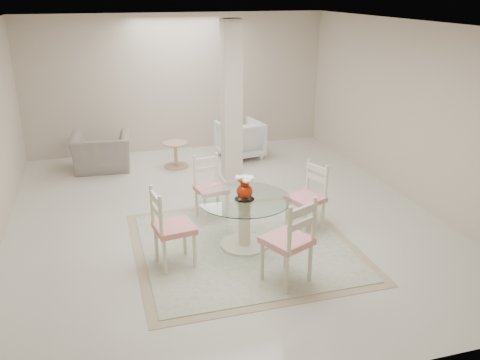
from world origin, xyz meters
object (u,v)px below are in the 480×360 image
object	(u,v)px
column	(231,105)
dining_chair_south	(292,236)
dining_table	(244,223)
red_vase	(245,187)
dining_chair_east	(310,192)
dining_chair_west	(168,222)
side_table	(176,156)
armchair_white	(240,139)
dining_chair_north	(209,183)
recliner_taupe	(102,152)

from	to	relation	value
column	dining_chair_south	distance (m)	3.37
dining_table	red_vase	bearing A→B (deg)	-33.69
column	dining_chair_south	bearing A→B (deg)	-93.77
dining_chair_east	dining_chair_south	world-z (taller)	dining_chair_south
column	dining_chair_west	size ratio (longest dim) A/B	2.44
dining_chair_south	side_table	bearing A→B (deg)	-107.42
dining_table	dining_chair_south	size ratio (longest dim) A/B	1.01
dining_table	armchair_white	xyz separation A→B (m)	(0.99, 3.59, 0.02)
red_vase	dining_chair_north	bearing A→B (deg)	102.90
dining_chair_west	dining_table	bearing A→B (deg)	-85.62
column	recliner_taupe	distance (m)	2.67
dining_chair_north	side_table	world-z (taller)	dining_chair_north
dining_chair_south	armchair_white	bearing A→B (deg)	-124.10
dining_chair_south	side_table	world-z (taller)	dining_chair_south
dining_chair_north	dining_chair_west	xyz separation A→B (m)	(-0.77, -1.21, 0.04)
red_vase	dining_chair_west	xyz separation A→B (m)	(-1.00, -0.22, -0.25)
column	recliner_taupe	size ratio (longest dim) A/B	2.65
dining_table	dining_chair_east	bearing A→B (deg)	13.48
column	dining_chair_west	bearing A→B (deg)	-120.17
side_table	dining_table	bearing A→B (deg)	-84.44
column	armchair_white	distance (m)	1.72
dining_chair_north	armchair_white	distance (m)	2.87
dining_chair_east	armchair_white	size ratio (longest dim) A/B	1.33
dining_chair_east	recliner_taupe	distance (m)	4.26
dining_chair_south	recliner_taupe	size ratio (longest dim) A/B	1.14
dining_chair_north	recliner_taupe	size ratio (longest dim) A/B	1.01
recliner_taupe	armchair_white	bearing A→B (deg)	-175.43
dining_table	dining_chair_north	xyz separation A→B (m)	(-0.22, 0.99, 0.20)
column	red_vase	world-z (taller)	column
column	side_table	xyz separation A→B (m)	(-0.79, 1.06, -1.13)
column	dining_chair_west	xyz separation A→B (m)	(-1.46, -2.51, -0.77)
dining_table	side_table	xyz separation A→B (m)	(-0.33, 3.35, -0.12)
recliner_taupe	armchair_white	xyz separation A→B (m)	(2.63, 0.01, 0.03)
dining_table	dining_chair_south	bearing A→B (deg)	-76.18
recliner_taupe	dining_chair_south	bearing A→B (deg)	116.82
dining_chair_west	armchair_white	world-z (taller)	dining_chair_west
column	side_table	bearing A→B (deg)	126.53
dining_table	dining_chair_north	bearing A→B (deg)	102.73
red_vase	recliner_taupe	xyz separation A→B (m)	(-1.65, 3.58, -0.50)
side_table	dining_chair_east	bearing A→B (deg)	-67.06
red_vase	side_table	distance (m)	3.42
dining_chair_south	recliner_taupe	distance (m)	4.96
column	dining_chair_north	xyz separation A→B (m)	(-0.68, -1.29, -0.81)
dining_chair_south	red_vase	bearing A→B (deg)	-101.26
dining_table	side_table	bearing A→B (deg)	95.56
armchair_white	dining_table	bearing A→B (deg)	64.33
dining_table	dining_chair_north	size ratio (longest dim) A/B	1.14
dining_table	red_vase	size ratio (longest dim) A/B	3.79
dining_table	dining_chair_east	distance (m)	1.04
dining_chair_north	dining_chair_west	distance (m)	1.44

